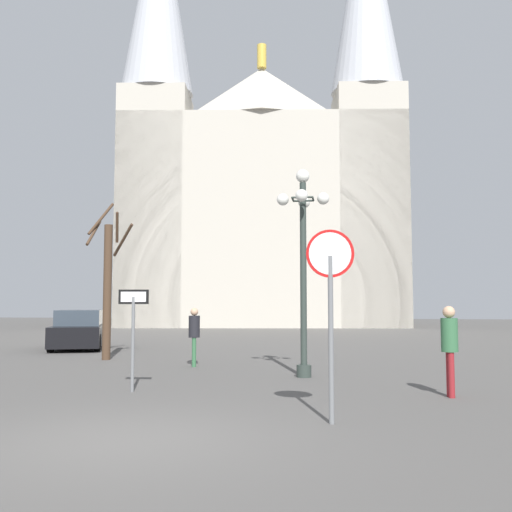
{
  "coord_description": "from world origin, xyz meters",
  "views": [
    {
      "loc": [
        2.82,
        -7.58,
        1.81
      ],
      "look_at": [
        -0.94,
        19.52,
        3.99
      ],
      "focal_mm": 41.3,
      "sensor_mm": 36.0,
      "label": 1
    }
  ],
  "objects_px": {
    "bare_tree": "(107,284)",
    "stop_sign": "(330,288)",
    "pedestrian_walking": "(194,331)",
    "pedestrian_standing": "(450,342)",
    "one_way_arrow_sign": "(133,325)",
    "street_lamp": "(303,248)",
    "cathedral": "(262,177)",
    "parked_car_near_black": "(79,331)"
  },
  "relations": [
    {
      "from": "one_way_arrow_sign",
      "to": "pedestrian_standing",
      "type": "relative_size",
      "value": 1.19
    },
    {
      "from": "one_way_arrow_sign",
      "to": "parked_car_near_black",
      "type": "relative_size",
      "value": 0.46
    },
    {
      "from": "stop_sign",
      "to": "parked_car_near_black",
      "type": "distance_m",
      "value": 16.56
    },
    {
      "from": "street_lamp",
      "to": "bare_tree",
      "type": "distance_m",
      "value": 7.45
    },
    {
      "from": "one_way_arrow_sign",
      "to": "parked_car_near_black",
      "type": "distance_m",
      "value": 12.08
    },
    {
      "from": "street_lamp",
      "to": "pedestrian_standing",
      "type": "xyz_separation_m",
      "value": [
        2.97,
        -2.67,
        -2.09
      ]
    },
    {
      "from": "cathedral",
      "to": "street_lamp",
      "type": "bearing_deg",
      "value": -80.84
    },
    {
      "from": "street_lamp",
      "to": "pedestrian_walking",
      "type": "distance_m",
      "value": 4.33
    },
    {
      "from": "stop_sign",
      "to": "street_lamp",
      "type": "relative_size",
      "value": 0.57
    },
    {
      "from": "stop_sign",
      "to": "one_way_arrow_sign",
      "type": "height_order",
      "value": "stop_sign"
    },
    {
      "from": "pedestrian_walking",
      "to": "pedestrian_standing",
      "type": "distance_m",
      "value": 7.72
    },
    {
      "from": "bare_tree",
      "to": "parked_car_near_black",
      "type": "distance_m",
      "value": 5.22
    },
    {
      "from": "parked_car_near_black",
      "to": "bare_tree",
      "type": "bearing_deg",
      "value": -55.47
    },
    {
      "from": "parked_car_near_black",
      "to": "pedestrian_walking",
      "type": "relative_size",
      "value": 2.75
    },
    {
      "from": "one_way_arrow_sign",
      "to": "bare_tree",
      "type": "xyz_separation_m",
      "value": [
        -3.18,
        6.42,
        1.07
      ]
    },
    {
      "from": "stop_sign",
      "to": "parked_car_near_black",
      "type": "bearing_deg",
      "value": 127.4
    },
    {
      "from": "street_lamp",
      "to": "bare_tree",
      "type": "height_order",
      "value": "bare_tree"
    },
    {
      "from": "pedestrian_walking",
      "to": "pedestrian_standing",
      "type": "xyz_separation_m",
      "value": [
        6.2,
        -4.6,
        0.06
      ]
    },
    {
      "from": "stop_sign",
      "to": "parked_car_near_black",
      "type": "relative_size",
      "value": 0.64
    },
    {
      "from": "stop_sign",
      "to": "pedestrian_walking",
      "type": "xyz_separation_m",
      "value": [
        -3.96,
        7.42,
        -1.03
      ]
    },
    {
      "from": "one_way_arrow_sign",
      "to": "street_lamp",
      "type": "relative_size",
      "value": 0.4
    },
    {
      "from": "bare_tree",
      "to": "stop_sign",
      "type": "bearing_deg",
      "value": -51.38
    },
    {
      "from": "one_way_arrow_sign",
      "to": "parked_car_near_black",
      "type": "xyz_separation_m",
      "value": [
        -5.97,
        10.48,
        -0.65
      ]
    },
    {
      "from": "cathedral",
      "to": "pedestrian_walking",
      "type": "relative_size",
      "value": 21.6
    },
    {
      "from": "one_way_arrow_sign",
      "to": "pedestrian_standing",
      "type": "distance_m",
      "value": 6.31
    },
    {
      "from": "stop_sign",
      "to": "pedestrian_walking",
      "type": "height_order",
      "value": "stop_sign"
    },
    {
      "from": "street_lamp",
      "to": "one_way_arrow_sign",
      "type": "bearing_deg",
      "value": -139.31
    },
    {
      "from": "stop_sign",
      "to": "bare_tree",
      "type": "relative_size",
      "value": 0.57
    },
    {
      "from": "cathedral",
      "to": "street_lamp",
      "type": "distance_m",
      "value": 32.69
    },
    {
      "from": "street_lamp",
      "to": "stop_sign",
      "type": "bearing_deg",
      "value": -82.46
    },
    {
      "from": "pedestrian_walking",
      "to": "street_lamp",
      "type": "bearing_deg",
      "value": -30.87
    },
    {
      "from": "cathedral",
      "to": "one_way_arrow_sign",
      "type": "xyz_separation_m",
      "value": [
        1.69,
        -33.99,
        -10.45
      ]
    },
    {
      "from": "street_lamp",
      "to": "parked_car_near_black",
      "type": "xyz_separation_m",
      "value": [
        -9.3,
        7.62,
        -2.44
      ]
    },
    {
      "from": "pedestrian_standing",
      "to": "pedestrian_walking",
      "type": "bearing_deg",
      "value": 143.42
    },
    {
      "from": "cathedral",
      "to": "pedestrian_walking",
      "type": "height_order",
      "value": "cathedral"
    },
    {
      "from": "cathedral",
      "to": "parked_car_near_black",
      "type": "xyz_separation_m",
      "value": [
        -4.28,
        -23.51,
        -11.09
      ]
    },
    {
      "from": "stop_sign",
      "to": "pedestrian_walking",
      "type": "distance_m",
      "value": 8.48
    },
    {
      "from": "street_lamp",
      "to": "cathedral",
      "type": "bearing_deg",
      "value": 99.16
    },
    {
      "from": "cathedral",
      "to": "pedestrian_walking",
      "type": "xyz_separation_m",
      "value": [
        1.79,
        -29.2,
        -10.8
      ]
    },
    {
      "from": "cathedral",
      "to": "bare_tree",
      "type": "xyz_separation_m",
      "value": [
        -1.49,
        -27.57,
        -9.38
      ]
    },
    {
      "from": "pedestrian_walking",
      "to": "pedestrian_standing",
      "type": "relative_size",
      "value": 0.95
    },
    {
      "from": "one_way_arrow_sign",
      "to": "pedestrian_standing",
      "type": "xyz_separation_m",
      "value": [
        6.3,
        0.19,
        -0.3
      ]
    }
  ]
}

